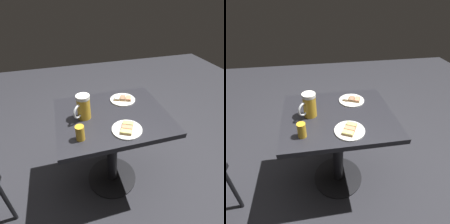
# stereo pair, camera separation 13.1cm
# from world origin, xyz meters

# --- Properties ---
(ground_plane) EXTENTS (6.00, 6.00, 0.00)m
(ground_plane) POSITION_xyz_m (0.00, 0.00, 0.00)
(ground_plane) COLOR #28282D
(cafe_table) EXTENTS (0.65, 0.79, 0.73)m
(cafe_table) POSITION_xyz_m (0.00, 0.00, 0.56)
(cafe_table) COLOR black
(cafe_table) RESTS_ON ground_plane
(plate_near) EXTENTS (0.20, 0.20, 0.03)m
(plate_near) POSITION_xyz_m (0.16, -0.14, 0.73)
(plate_near) COLOR white
(plate_near) RESTS_ON cafe_table
(plate_far) EXTENTS (0.20, 0.20, 0.03)m
(plate_far) POSITION_xyz_m (-0.19, -0.04, 0.73)
(plate_far) COLOR white
(plate_far) RESTS_ON cafe_table
(beer_mug) EXTENTS (0.13, 0.13, 0.17)m
(beer_mug) POSITION_xyz_m (0.02, 0.20, 0.81)
(beer_mug) COLOR gold
(beer_mug) RESTS_ON cafe_table
(beer_glass_small) EXTENTS (0.05, 0.05, 0.10)m
(beer_glass_small) POSITION_xyz_m (-0.19, 0.25, 0.77)
(beer_glass_small) COLOR gold
(beer_glass_small) RESTS_ON cafe_table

